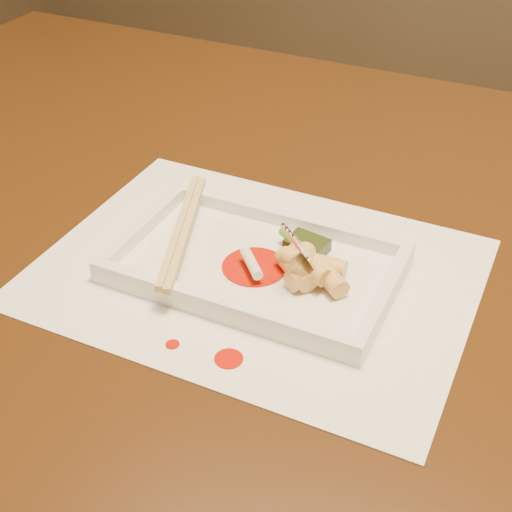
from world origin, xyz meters
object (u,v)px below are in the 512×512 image
at_px(plate_base, 256,268).
at_px(fork, 338,206).
at_px(chopstick_a, 179,228).
at_px(table, 285,302).
at_px(placemat, 256,272).

height_order(plate_base, fork, fork).
relative_size(chopstick_a, fork, 1.35).
distance_m(plate_base, chopstick_a, 0.08).
relative_size(table, placemat, 3.50).
bearing_deg(chopstick_a, plate_base, 0.00).
bearing_deg(chopstick_a, table, 46.61).
bearing_deg(fork, chopstick_a, -173.25).
xyz_separation_m(table, plate_base, (0.00, -0.08, 0.11)).
distance_m(plate_base, fork, 0.11).
height_order(placemat, chopstick_a, chopstick_a).
bearing_deg(fork, plate_base, -165.58).
height_order(placemat, fork, fork).
distance_m(chopstick_a, fork, 0.16).
distance_m(table, placemat, 0.13).
xyz_separation_m(chopstick_a, fork, (0.15, 0.02, 0.06)).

